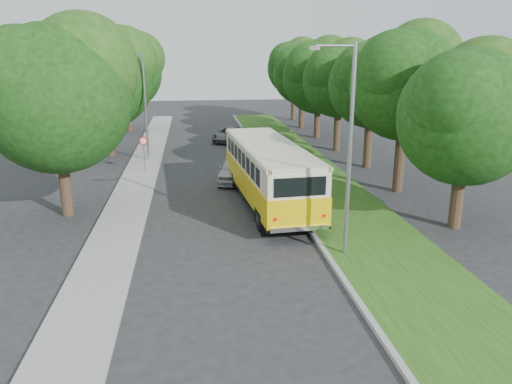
{
  "coord_description": "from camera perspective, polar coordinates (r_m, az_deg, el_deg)",
  "views": [
    {
      "loc": [
        -1.4,
        -19.86,
        7.74
      ],
      "look_at": [
        1.37,
        1.7,
        1.5
      ],
      "focal_mm": 35.0,
      "sensor_mm": 36.0,
      "label": 1
    }
  ],
  "objects": [
    {
      "name": "car_grey",
      "position": [
        43.67,
        -3.14,
        6.6
      ],
      "size": [
        3.5,
        4.83,
        1.22
      ],
      "primitive_type": "imported",
      "rotation": [
        0.0,
        0.0,
        -0.38
      ],
      "color": "#53565A",
      "rests_on": "ground"
    },
    {
      "name": "vintage_bus",
      "position": [
        25.24,
        1.49,
        2.0
      ],
      "size": [
        3.69,
        11.16,
        3.26
      ],
      "primitive_type": null,
      "rotation": [
        0.0,
        0.0,
        0.08
      ],
      "color": "yellow",
      "rests_on": "ground"
    },
    {
      "name": "lamppost_far",
      "position": [
        36.2,
        -12.7,
        9.88
      ],
      "size": [
        1.71,
        0.16,
        7.5
      ],
      "color": "gray",
      "rests_on": "ground"
    },
    {
      "name": "grass_verge",
      "position": [
        27.04,
        8.77,
        -0.67
      ],
      "size": [
        4.5,
        70.0,
        0.13
      ],
      "primitive_type": "cube",
      "color": "#274A13",
      "rests_on": "ground"
    },
    {
      "name": "car_silver",
      "position": [
        30.31,
        -2.39,
        2.71
      ],
      "size": [
        2.7,
        4.8,
        1.54
      ],
      "primitive_type": "imported",
      "rotation": [
        0.0,
        0.0,
        -0.2
      ],
      "color": "#AEAEB3",
      "rests_on": "ground"
    },
    {
      "name": "lamppost_near",
      "position": [
        18.56,
        10.44,
        5.28
      ],
      "size": [
        1.71,
        0.16,
        8.0
      ],
      "color": "gray",
      "rests_on": "ground"
    },
    {
      "name": "ground",
      "position": [
        21.36,
        -3.08,
        -5.25
      ],
      "size": [
        120.0,
        120.0,
        0.0
      ],
      "primitive_type": "plane",
      "color": "#252528",
      "rests_on": "ground"
    },
    {
      "name": "curb",
      "position": [
        26.49,
        3.88,
        -0.84
      ],
      "size": [
        0.2,
        70.0,
        0.15
      ],
      "primitive_type": "cube",
      "color": "gray",
      "rests_on": "ground"
    },
    {
      "name": "sidewalk",
      "position": [
        26.24,
        -14.44,
        -1.52
      ],
      "size": [
        2.2,
        70.0,
        0.12
      ],
      "primitive_type": "cube",
      "color": "gray",
      "rests_on": "ground"
    },
    {
      "name": "car_white",
      "position": [
        35.44,
        -0.05,
        4.67
      ],
      "size": [
        2.67,
        4.93,
        1.54
      ],
      "primitive_type": "imported",
      "rotation": [
        0.0,
        0.0,
        -0.23
      ],
      "color": "silver",
      "rests_on": "ground"
    },
    {
      "name": "treeline",
      "position": [
        38.17,
        -0.48,
        13.29
      ],
      "size": [
        24.27,
        41.91,
        9.46
      ],
      "color": "#332319",
      "rests_on": "ground"
    },
    {
      "name": "warning_sign",
      "position": [
        32.55,
        -12.7,
        4.95
      ],
      "size": [
        0.56,
        0.1,
        2.5
      ],
      "color": "gray",
      "rests_on": "ground"
    },
    {
      "name": "car_blue",
      "position": [
        41.68,
        -1.72,
        6.16
      ],
      "size": [
        2.01,
        4.33,
        1.23
      ],
      "primitive_type": "imported",
      "rotation": [
        0.0,
        0.0,
        0.07
      ],
      "color": "#131753",
      "rests_on": "ground"
    }
  ]
}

